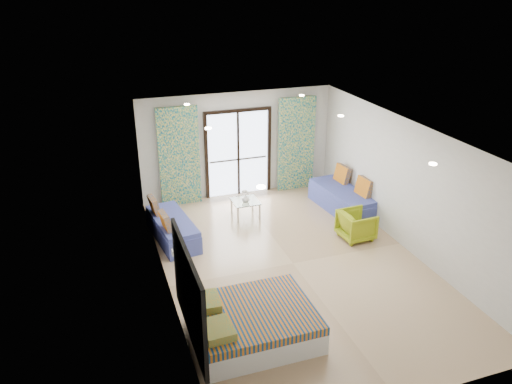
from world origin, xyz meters
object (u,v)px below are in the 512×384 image
object	(u,v)px
daybed_left	(172,228)
daybed_right	(343,199)
coffee_table	(245,203)
armchair	(357,224)
bed	(253,323)

from	to	relation	value
daybed_left	daybed_right	size ratio (longest dim) A/B	0.93
coffee_table	daybed_left	bearing A→B (deg)	-163.10
daybed_left	armchair	xyz separation A→B (m)	(3.83, -1.25, 0.07)
bed	coffee_table	bearing A→B (deg)	73.72
daybed_right	armchair	xyz separation A→B (m)	(-0.40, -1.39, 0.05)
daybed_left	coffee_table	bearing A→B (deg)	9.34
daybed_right	armchair	size ratio (longest dim) A/B	2.90
bed	daybed_left	bearing A→B (deg)	100.02
coffee_table	bed	bearing A→B (deg)	-106.28
daybed_left	daybed_right	distance (m)	4.24
bed	daybed_right	distance (m)	5.20
daybed_right	daybed_left	bearing A→B (deg)	176.11
bed	daybed_right	xyz separation A→B (m)	(3.59, 3.76, 0.03)
coffee_table	armchair	distance (m)	2.67
daybed_right	armchair	world-z (taller)	daybed_right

